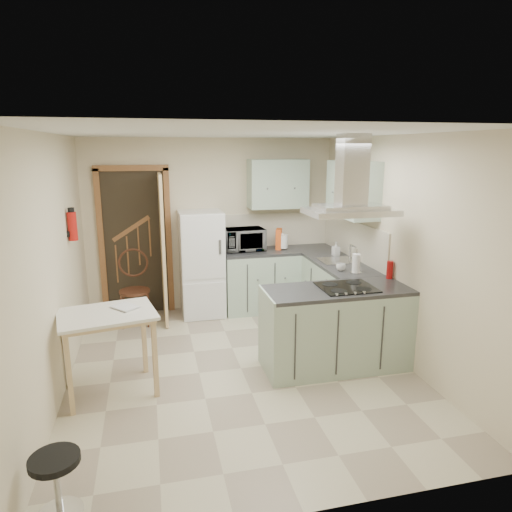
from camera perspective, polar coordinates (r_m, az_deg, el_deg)
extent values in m
plane|color=beige|center=(5.16, -1.89, -13.85)|extent=(4.20, 4.20, 0.00)
plane|color=silver|center=(4.59, -2.14, 15.12)|extent=(4.20, 4.20, 0.00)
plane|color=beige|center=(6.75, -5.53, 3.86)|extent=(3.60, 0.00, 3.60)
plane|color=beige|center=(4.72, -23.96, -1.39)|extent=(0.00, 4.20, 4.20)
plane|color=beige|center=(5.36, 17.21, 0.82)|extent=(0.00, 4.20, 4.20)
cube|color=brown|center=(6.70, -14.81, 1.66)|extent=(1.10, 0.12, 2.10)
cube|color=white|center=(6.54, -6.80, -0.97)|extent=(0.60, 0.60, 1.50)
cube|color=#9EB2A0|center=(6.76, 0.53, -3.02)|extent=(1.08, 0.60, 0.90)
cube|color=#9EB2A0|center=(6.40, 9.33, -4.15)|extent=(0.60, 1.95, 0.90)
cube|color=beige|center=(6.95, 2.38, 3.34)|extent=(1.68, 0.02, 0.50)
cube|color=#9EB2A0|center=(6.70, 2.74, 9.00)|extent=(0.85, 0.35, 0.70)
cube|color=#9EB2A0|center=(5.93, 11.99, 8.17)|extent=(0.35, 0.90, 0.70)
cube|color=#9EB2A0|center=(5.10, 9.99, -8.84)|extent=(1.55, 0.65, 0.90)
cube|color=black|center=(4.98, 11.26, -3.84)|extent=(0.58, 0.50, 0.01)
cube|color=silver|center=(4.81, 11.70, 5.46)|extent=(0.90, 0.55, 0.10)
cube|color=silver|center=(6.13, 10.11, -0.57)|extent=(0.45, 0.40, 0.01)
cylinder|color=#B2140F|center=(5.53, -21.97, 3.47)|extent=(0.10, 0.10, 0.32)
cube|color=#D0B580|center=(4.76, -17.81, -11.45)|extent=(1.00, 0.82, 0.83)
cube|color=#482A18|center=(6.41, -14.94, -4.29)|extent=(0.43, 0.43, 0.93)
cylinder|color=black|center=(3.57, -23.59, -24.79)|extent=(0.42, 0.42, 0.43)
imported|color=black|center=(6.64, -1.53, 2.08)|extent=(0.60, 0.43, 0.32)
cylinder|color=white|center=(6.73, 3.30, 1.86)|extent=(0.16, 0.16, 0.24)
cube|color=#EF571C|center=(6.74, 2.87, 2.15)|extent=(0.14, 0.21, 0.30)
imported|color=silver|center=(6.41, 9.95, 0.88)|extent=(0.10, 0.10, 0.19)
cylinder|color=white|center=(5.56, 12.41, -0.87)|extent=(0.10, 0.10, 0.24)
imported|color=silver|center=(5.64, 10.56, -1.38)|extent=(0.13, 0.13, 0.09)
cylinder|color=#AA0F0E|center=(5.42, 16.38, -1.67)|extent=(0.07, 0.07, 0.20)
imported|color=#9F3540|center=(4.61, -16.98, -5.90)|extent=(0.30, 0.30, 0.11)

